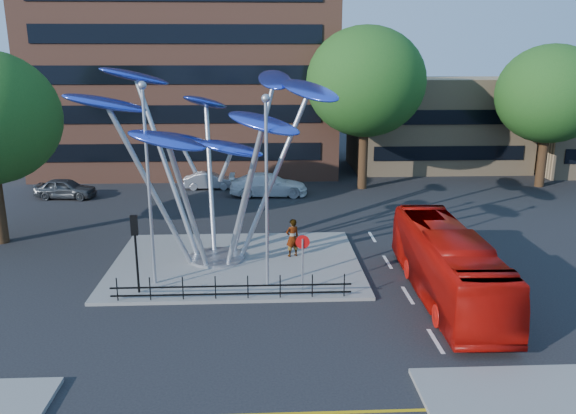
{
  "coord_description": "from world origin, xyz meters",
  "views": [
    {
      "loc": [
        0.35,
        -19.96,
        9.95
      ],
      "look_at": [
        1.45,
        4.0,
        3.45
      ],
      "focal_mm": 35.0,
      "sensor_mm": 36.0,
      "label": 1
    }
  ],
  "objects_px": {
    "pedestrian": "(292,238)",
    "parked_car_left": "(65,188)",
    "parked_car_right": "(268,185)",
    "red_bus": "(447,264)",
    "traffic_light_island": "(135,238)",
    "no_entry_sign_island": "(303,253)",
    "leaf_sculpture": "(211,123)",
    "street_lamp_left": "(148,168)",
    "tree_right": "(366,82)",
    "parked_car_mid": "(210,181)",
    "street_lamp_right": "(266,175)",
    "tree_far": "(550,94)"
  },
  "relations": [
    {
      "from": "traffic_light_island",
      "to": "parked_car_mid",
      "type": "xyz_separation_m",
      "value": [
        1.24,
        19.88,
        -1.97
      ]
    },
    {
      "from": "red_bus",
      "to": "parked_car_right",
      "type": "distance_m",
      "value": 19.58
    },
    {
      "from": "red_bus",
      "to": "parked_car_left",
      "type": "bearing_deg",
      "value": 141.9
    },
    {
      "from": "tree_right",
      "to": "street_lamp_right",
      "type": "distance_m",
      "value": 20.64
    },
    {
      "from": "tree_far",
      "to": "parked_car_left",
      "type": "relative_size",
      "value": 2.55
    },
    {
      "from": "leaf_sculpture",
      "to": "pedestrian",
      "type": "bearing_deg",
      "value": -0.07
    },
    {
      "from": "no_entry_sign_island",
      "to": "tree_far",
      "type": "bearing_deg",
      "value": 44.25
    },
    {
      "from": "street_lamp_left",
      "to": "street_lamp_right",
      "type": "xyz_separation_m",
      "value": [
        5.0,
        -0.5,
        -0.26
      ]
    },
    {
      "from": "traffic_light_island",
      "to": "no_entry_sign_island",
      "type": "distance_m",
      "value": 7.05
    },
    {
      "from": "leaf_sculpture",
      "to": "no_entry_sign_island",
      "type": "xyz_separation_m",
      "value": [
        4.07,
        -4.16,
        -5.06
      ]
    },
    {
      "from": "pedestrian",
      "to": "parked_car_left",
      "type": "bearing_deg",
      "value": -64.45
    },
    {
      "from": "leaf_sculpture",
      "to": "parked_car_right",
      "type": "bearing_deg",
      "value": 78.06
    },
    {
      "from": "red_bus",
      "to": "pedestrian",
      "type": "distance_m",
      "value": 7.93
    },
    {
      "from": "traffic_light_island",
      "to": "no_entry_sign_island",
      "type": "bearing_deg",
      "value": 0.13
    },
    {
      "from": "parked_car_mid",
      "to": "parked_car_right",
      "type": "relative_size",
      "value": 0.69
    },
    {
      "from": "red_bus",
      "to": "no_entry_sign_island",
      "type": "bearing_deg",
      "value": 174.83
    },
    {
      "from": "red_bus",
      "to": "parked_car_mid",
      "type": "relative_size",
      "value": 2.71
    },
    {
      "from": "street_lamp_left",
      "to": "parked_car_left",
      "type": "xyz_separation_m",
      "value": [
        -9.32,
        16.35,
        -4.63
      ]
    },
    {
      "from": "pedestrian",
      "to": "parked_car_mid",
      "type": "bearing_deg",
      "value": -94.82
    },
    {
      "from": "street_lamp_right",
      "to": "parked_car_right",
      "type": "relative_size",
      "value": 1.47
    },
    {
      "from": "pedestrian",
      "to": "no_entry_sign_island",
      "type": "bearing_deg",
      "value": 68.62
    },
    {
      "from": "tree_far",
      "to": "street_lamp_right",
      "type": "xyz_separation_m",
      "value": [
        -21.5,
        -19.0,
        -2.01
      ]
    },
    {
      "from": "parked_car_left",
      "to": "parked_car_right",
      "type": "bearing_deg",
      "value": -83.19
    },
    {
      "from": "tree_right",
      "to": "parked_car_right",
      "type": "relative_size",
      "value": 2.14
    },
    {
      "from": "parked_car_left",
      "to": "traffic_light_island",
      "type": "bearing_deg",
      "value": -146.74
    },
    {
      "from": "street_lamp_left",
      "to": "parked_car_left",
      "type": "height_order",
      "value": "street_lamp_left"
    },
    {
      "from": "street_lamp_right",
      "to": "red_bus",
      "type": "height_order",
      "value": "street_lamp_right"
    },
    {
      "from": "traffic_light_island",
      "to": "parked_car_left",
      "type": "height_order",
      "value": "traffic_light_island"
    },
    {
      "from": "street_lamp_left",
      "to": "red_bus",
      "type": "relative_size",
      "value": 0.84
    },
    {
      "from": "leaf_sculpture",
      "to": "parked_car_right",
      "type": "height_order",
      "value": "leaf_sculpture"
    },
    {
      "from": "street_lamp_left",
      "to": "street_lamp_right",
      "type": "height_order",
      "value": "street_lamp_left"
    },
    {
      "from": "tree_right",
      "to": "tree_far",
      "type": "relative_size",
      "value": 1.12
    },
    {
      "from": "no_entry_sign_island",
      "to": "parked_car_right",
      "type": "distance_m",
      "value": 17.53
    },
    {
      "from": "red_bus",
      "to": "parked_car_mid",
      "type": "distance_m",
      "value": 23.72
    },
    {
      "from": "tree_right",
      "to": "parked_car_left",
      "type": "distance_m",
      "value": 23.11
    },
    {
      "from": "tree_far",
      "to": "pedestrian",
      "type": "bearing_deg",
      "value": -142.83
    },
    {
      "from": "tree_right",
      "to": "parked_car_mid",
      "type": "height_order",
      "value": "tree_right"
    },
    {
      "from": "tree_right",
      "to": "parked_car_mid",
      "type": "relative_size",
      "value": 3.12
    },
    {
      "from": "no_entry_sign_island",
      "to": "street_lamp_right",
      "type": "bearing_deg",
      "value": 162.13
    },
    {
      "from": "leaf_sculpture",
      "to": "street_lamp_right",
      "type": "relative_size",
      "value": 1.53
    },
    {
      "from": "no_entry_sign_island",
      "to": "tree_right",
      "type": "bearing_deg",
      "value": 72.88
    },
    {
      "from": "tree_far",
      "to": "red_bus",
      "type": "height_order",
      "value": "tree_far"
    },
    {
      "from": "red_bus",
      "to": "tree_right",
      "type": "bearing_deg",
      "value": 91.55
    },
    {
      "from": "parked_car_left",
      "to": "parked_car_right",
      "type": "xyz_separation_m",
      "value": [
        14.56,
        0.12,
        0.1
      ]
    },
    {
      "from": "tree_right",
      "to": "parked_car_right",
      "type": "height_order",
      "value": "tree_right"
    },
    {
      "from": "parked_car_right",
      "to": "traffic_light_island",
      "type": "bearing_deg",
      "value": 161.53
    },
    {
      "from": "no_entry_sign_island",
      "to": "parked_car_left",
      "type": "relative_size",
      "value": 0.58
    },
    {
      "from": "tree_far",
      "to": "red_bus",
      "type": "distance_m",
      "value": 25.17
    },
    {
      "from": "street_lamp_left",
      "to": "parked_car_left",
      "type": "distance_m",
      "value": 19.38
    },
    {
      "from": "leaf_sculpture",
      "to": "street_lamp_left",
      "type": "distance_m",
      "value": 4.28
    }
  ]
}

